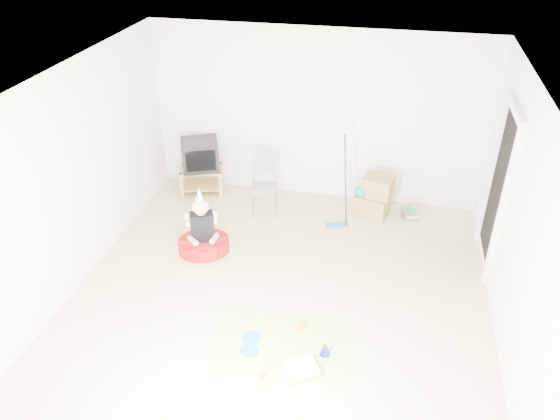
% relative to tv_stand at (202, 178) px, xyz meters
% --- Properties ---
extents(ground, '(5.00, 5.00, 0.00)m').
position_rel_tv_stand_xyz_m(ground, '(1.75, -2.15, -0.25)').
color(ground, '#CABA91').
rests_on(ground, ground).
extents(doorway_recess, '(0.02, 0.90, 2.05)m').
position_rel_tv_stand_xyz_m(doorway_recess, '(4.23, -0.95, 0.78)').
color(doorway_recess, black).
rests_on(doorway_recess, ground).
extents(tv_stand, '(0.75, 0.57, 0.42)m').
position_rel_tv_stand_xyz_m(tv_stand, '(0.00, 0.00, 0.00)').
color(tv_stand, '#AC864D').
rests_on(tv_stand, ground).
extents(crt_tv, '(0.68, 0.63, 0.48)m').
position_rel_tv_stand_xyz_m(crt_tv, '(-0.00, 0.00, 0.40)').
color(crt_tv, black).
rests_on(crt_tv, tv_stand).
extents(folding_chair, '(0.44, 0.43, 0.84)m').
position_rel_tv_stand_xyz_m(folding_chair, '(1.12, -0.38, 0.16)').
color(folding_chair, gray).
rests_on(folding_chair, ground).
extents(cardboard_boxes, '(0.58, 0.49, 0.62)m').
position_rel_tv_stand_xyz_m(cardboard_boxes, '(2.71, -0.12, 0.05)').
color(cardboard_boxes, olive).
rests_on(cardboard_boxes, ground).
extents(floor_mop, '(0.34, 0.41, 1.28)m').
position_rel_tv_stand_xyz_m(floor_mop, '(2.24, -0.57, 0.01)').
color(floor_mop, '#225FAA').
rests_on(floor_mop, ground).
extents(book_pile, '(0.27, 0.31, 0.13)m').
position_rel_tv_stand_xyz_m(book_pile, '(3.27, -0.08, -0.19)').
color(book_pile, '#2A804D').
rests_on(book_pile, ground).
extents(seated_woman, '(0.89, 0.89, 0.97)m').
position_rel_tv_stand_xyz_m(seated_woman, '(0.56, -1.56, -0.04)').
color(seated_woman, '#A00E14').
rests_on(seated_woman, ground).
extents(party_mat, '(1.60, 1.24, 0.01)m').
position_rel_tv_stand_xyz_m(party_mat, '(1.92, -3.07, -0.25)').
color(party_mat, '#FF357F').
rests_on(party_mat, ground).
extents(birthday_cake, '(0.41, 0.39, 0.15)m').
position_rel_tv_stand_xyz_m(birthday_cake, '(2.22, -3.38, -0.21)').
color(birthday_cake, silver).
rests_on(birthday_cake, party_mat).
extents(blue_plate_near, '(0.26, 0.26, 0.01)m').
position_rel_tv_stand_xyz_m(blue_plate_near, '(1.60, -3.02, -0.24)').
color(blue_plate_near, blue).
rests_on(blue_plate_near, party_mat).
extents(blue_plate_far, '(0.26, 0.26, 0.01)m').
position_rel_tv_stand_xyz_m(blue_plate_far, '(1.63, -3.21, -0.24)').
color(blue_plate_far, blue).
rests_on(blue_plate_far, party_mat).
extents(orange_cup_near, '(0.08, 0.08, 0.09)m').
position_rel_tv_stand_xyz_m(orange_cup_near, '(2.11, -2.78, -0.20)').
color(orange_cup_near, orange).
rests_on(orange_cup_near, party_mat).
extents(orange_cup_far, '(0.08, 0.08, 0.08)m').
position_rel_tv_stand_xyz_m(orange_cup_far, '(1.85, -3.55, -0.21)').
color(orange_cup_far, orange).
rests_on(orange_cup_far, party_mat).
extents(blue_party_hat, '(0.12, 0.12, 0.17)m').
position_rel_tv_stand_xyz_m(blue_party_hat, '(2.43, -3.08, -0.16)').
color(blue_party_hat, '#181BAA').
rests_on(blue_party_hat, party_mat).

